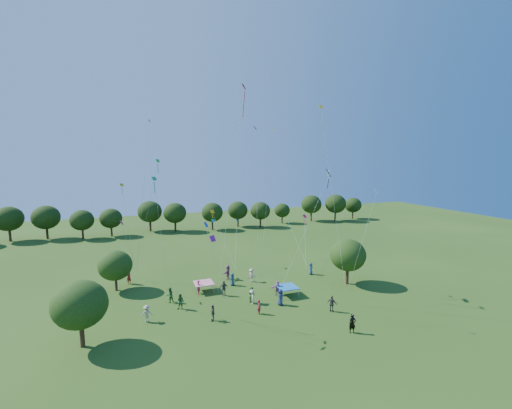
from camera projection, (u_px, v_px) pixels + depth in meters
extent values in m
plane|color=#2F5017|center=(323.00, 381.00, 24.50)|extent=(160.00, 160.00, 0.00)
cylinder|color=#422B19|center=(82.00, 336.00, 28.86)|extent=(0.38, 0.38, 1.85)
ellipsoid|color=#223F12|center=(80.00, 305.00, 28.48)|extent=(4.47, 4.47, 4.03)
cylinder|color=#422B19|center=(116.00, 285.00, 41.19)|extent=(0.30, 0.30, 1.45)
ellipsoid|color=#223F12|center=(115.00, 265.00, 40.87)|extent=(3.97, 3.97, 3.58)
cylinder|color=#422B19|center=(347.00, 277.00, 43.36)|extent=(0.39, 0.39, 1.87)
ellipsoid|color=#223F12|center=(348.00, 255.00, 42.98)|extent=(4.46, 4.46, 4.01)
cylinder|color=#422B19|center=(10.00, 236.00, 65.58)|extent=(0.45, 0.45, 2.17)
ellipsoid|color=#1B310E|center=(8.00, 219.00, 65.14)|extent=(5.22, 5.22, 4.70)
cylinder|color=#422B19|center=(47.00, 234.00, 67.40)|extent=(0.44, 0.44, 2.15)
ellipsoid|color=#1B310E|center=(46.00, 217.00, 66.96)|extent=(5.17, 5.17, 4.65)
cylinder|color=#422B19|center=(83.00, 234.00, 67.53)|extent=(0.38, 0.38, 1.87)
ellipsoid|color=#1B310E|center=(82.00, 220.00, 67.14)|extent=(4.48, 4.48, 4.03)
cylinder|color=#422B19|center=(112.00, 232.00, 69.87)|extent=(0.38, 0.38, 1.84)
ellipsoid|color=#1B310E|center=(111.00, 218.00, 69.49)|extent=(4.42, 4.42, 3.98)
cylinder|color=#422B19|center=(150.00, 226.00, 74.70)|extent=(0.44, 0.44, 2.14)
ellipsoid|color=#1B310E|center=(150.00, 212.00, 74.26)|extent=(5.14, 5.14, 4.63)
cylinder|color=#422B19|center=(175.00, 227.00, 74.42)|extent=(0.42, 0.42, 2.03)
ellipsoid|color=#1B310E|center=(175.00, 213.00, 74.00)|extent=(4.86, 4.86, 4.37)
cylinder|color=#422B19|center=(212.00, 226.00, 76.09)|extent=(0.40, 0.40, 1.96)
ellipsoid|color=#1B310E|center=(212.00, 212.00, 75.69)|extent=(4.71, 4.71, 4.24)
cylinder|color=#422B19|center=(238.00, 223.00, 79.68)|extent=(0.39, 0.39, 1.91)
ellipsoid|color=#1B310E|center=(238.00, 210.00, 79.29)|extent=(4.59, 4.59, 4.13)
cylinder|color=#422B19|center=(260.00, 223.00, 79.28)|extent=(0.39, 0.39, 1.89)
ellipsoid|color=#1B310E|center=(260.00, 211.00, 78.90)|extent=(4.54, 4.54, 4.08)
cylinder|color=#422B19|center=(282.00, 220.00, 83.93)|extent=(0.33, 0.33, 1.58)
ellipsoid|color=#1B310E|center=(282.00, 210.00, 83.60)|extent=(3.80, 3.80, 3.42)
cylinder|color=#422B19|center=(311.00, 217.00, 86.89)|extent=(0.44, 0.44, 2.13)
ellipsoid|color=#1B310E|center=(311.00, 204.00, 86.45)|extent=(5.12, 5.12, 4.61)
cylinder|color=#422B19|center=(335.00, 217.00, 87.01)|extent=(0.45, 0.45, 2.18)
ellipsoid|color=#1B310E|center=(336.00, 204.00, 86.57)|extent=(5.24, 5.24, 4.72)
cylinder|color=#422B19|center=(353.00, 215.00, 90.06)|extent=(0.37, 0.37, 1.81)
ellipsoid|color=#1B310E|center=(353.00, 205.00, 89.69)|extent=(4.35, 4.35, 3.91)
cube|color=#BD163E|center=(204.00, 283.00, 40.88)|extent=(2.20, 2.20, 0.08)
cylinder|color=#999999|center=(197.00, 291.00, 39.68)|extent=(0.05, 0.05, 1.10)
cylinder|color=#999999|center=(214.00, 289.00, 40.36)|extent=(0.05, 0.05, 1.10)
cylinder|color=#999999|center=(194.00, 285.00, 41.54)|extent=(0.05, 0.05, 1.10)
cylinder|color=#999999|center=(210.00, 283.00, 42.22)|extent=(0.05, 0.05, 1.10)
cube|color=#1B6BB4|center=(287.00, 287.00, 39.63)|extent=(2.20, 2.20, 0.08)
cylinder|color=#999999|center=(283.00, 295.00, 38.42)|extent=(0.05, 0.05, 1.10)
cylinder|color=#999999|center=(299.00, 293.00, 39.10)|extent=(0.05, 0.05, 1.10)
cylinder|color=#999999|center=(276.00, 289.00, 40.28)|extent=(0.05, 0.05, 1.10)
cylinder|color=#999999|center=(291.00, 287.00, 40.96)|extent=(0.05, 0.05, 1.10)
imported|color=black|center=(352.00, 324.00, 31.15)|extent=(0.74, 0.55, 1.78)
imported|color=navy|center=(232.00, 279.00, 42.83)|extent=(0.87, 0.84, 1.59)
imported|color=#9E1C44|center=(198.00, 287.00, 40.17)|extent=(0.44, 0.64, 1.62)
imported|color=#2D5F29|center=(181.00, 302.00, 35.97)|extent=(0.95, 0.79, 1.70)
imported|color=beige|center=(252.00, 297.00, 37.40)|extent=(0.77, 1.14, 1.60)
imported|color=#443F37|center=(224.00, 288.00, 39.62)|extent=(1.05, 0.48, 1.78)
imported|color=#8D5271|center=(228.00, 272.00, 44.94)|extent=(1.61, 1.81, 1.92)
imported|color=navy|center=(280.00, 297.00, 37.08)|extent=(0.61, 0.94, 1.76)
imported|color=maroon|center=(129.00, 277.00, 43.30)|extent=(0.80, 0.81, 1.86)
imported|color=#245528|center=(252.00, 295.00, 37.74)|extent=(0.66, 0.96, 1.77)
imported|color=#B8A493|center=(252.00, 275.00, 44.15)|extent=(1.10, 1.20, 1.73)
imported|color=#403833|center=(332.00, 304.00, 35.51)|extent=(0.99, 1.04, 1.68)
imported|color=#AC64A2|center=(277.00, 288.00, 39.81)|extent=(1.65, 1.17, 1.67)
imported|color=navy|center=(311.00, 269.00, 46.90)|extent=(0.62, 0.89, 1.63)
imported|color=maroon|center=(259.00, 307.00, 34.99)|extent=(0.37, 0.57, 1.51)
imported|color=#275C28|center=(170.00, 295.00, 37.76)|extent=(0.95, 0.78, 1.70)
imported|color=#AC9C89|center=(147.00, 313.00, 33.29)|extent=(1.12, 0.55, 1.68)
imported|color=#403733|center=(213.00, 313.00, 33.50)|extent=(0.64, 1.03, 1.63)
cube|color=black|center=(329.00, 173.00, 40.08)|extent=(1.12, 1.24, 0.94)
cube|color=black|center=(328.00, 184.00, 40.30)|extent=(0.10, 0.27, 1.18)
sphere|color=white|center=(329.00, 172.00, 40.01)|extent=(0.34, 0.34, 0.34)
cylinder|color=white|center=(329.00, 174.00, 40.05)|extent=(0.25, 0.48, 0.32)
cylinder|color=white|center=(329.00, 174.00, 40.05)|extent=(0.25, 0.48, 0.32)
cylinder|color=beige|center=(305.00, 231.00, 39.57)|extent=(6.27, 0.75, 12.39)
cube|color=red|center=(244.00, 86.00, 39.43)|extent=(0.72, 0.79, 0.62)
cube|color=red|center=(244.00, 104.00, 39.74)|extent=(0.15, 0.64, 2.94)
cylinder|color=beige|center=(231.00, 188.00, 38.40)|extent=(4.44, 3.94, 22.46)
cube|color=#E40D44|center=(305.00, 216.00, 51.52)|extent=(0.74, 0.65, 0.46)
cube|color=#E40D44|center=(304.00, 221.00, 51.67)|extent=(0.13, 0.20, 0.85)
cylinder|color=beige|center=(305.00, 242.00, 48.45)|extent=(3.09, 6.38, 5.63)
cube|color=#E0A00B|center=(321.00, 107.00, 35.18)|extent=(0.55, 0.45, 0.36)
cylinder|color=beige|center=(334.00, 203.00, 36.16)|extent=(2.67, 1.77, 19.61)
cube|color=gold|center=(122.00, 185.00, 43.83)|extent=(0.53, 0.48, 0.36)
cube|color=gold|center=(122.00, 190.00, 43.97)|extent=(0.10, 0.20, 0.82)
cylinder|color=beige|center=(129.00, 229.00, 44.00)|extent=(1.16, 1.70, 10.97)
cube|color=#1A9151|center=(154.00, 179.00, 32.59)|extent=(0.55, 0.50, 0.34)
cube|color=#1A9151|center=(154.00, 187.00, 32.75)|extent=(0.12, 0.26, 1.10)
cylinder|color=beige|center=(162.00, 241.00, 34.49)|extent=(1.13, 1.85, 12.43)
cube|color=#1139B2|center=(206.00, 225.00, 30.84)|extent=(0.52, 0.59, 0.44)
cylinder|color=beige|center=(217.00, 268.00, 32.41)|extent=(2.14, 1.36, 8.40)
cube|color=#801688|center=(255.00, 128.00, 33.42)|extent=(0.44, 0.46, 0.31)
cylinder|color=beige|center=(257.00, 215.00, 35.50)|extent=(0.99, 1.58, 17.32)
cube|color=white|center=(376.00, 191.00, 34.68)|extent=(0.81, 0.76, 0.52)
cylinder|color=beige|center=(361.00, 245.00, 35.91)|extent=(1.95, 1.71, 10.94)
cube|color=#0D85C8|center=(213.00, 220.00, 48.77)|extent=(0.47, 0.34, 0.36)
cylinder|color=beige|center=(224.00, 245.00, 46.96)|extent=(1.71, 5.37, 5.57)
cube|color=#BB0B2B|center=(122.00, 223.00, 38.65)|extent=(0.43, 0.67, 0.54)
cylinder|color=beige|center=(130.00, 250.00, 41.56)|extent=(1.48, 4.64, 7.07)
cube|color=#FF9D0D|center=(212.00, 212.00, 48.23)|extent=(0.62, 0.48, 0.46)
cube|color=#FF9D0D|center=(212.00, 216.00, 48.37)|extent=(0.12, 0.16, 0.63)
cylinder|color=beige|center=(224.00, 240.00, 46.75)|extent=(1.94, 4.95, 6.86)
cube|color=gold|center=(272.00, 129.00, 41.86)|extent=(0.38, 0.52, 0.42)
cylinder|color=beige|center=(267.00, 202.00, 43.88)|extent=(0.70, 1.96, 17.84)
cube|color=green|center=(158.00, 161.00, 43.17)|extent=(0.56, 0.52, 0.39)
cube|color=green|center=(158.00, 168.00, 43.34)|extent=(0.10, 0.30, 1.29)
cylinder|color=beige|center=(147.00, 218.00, 43.72)|extent=(3.29, 0.32, 14.03)
cube|color=blue|center=(237.00, 220.00, 50.32)|extent=(0.48, 0.64, 0.54)
cylinder|color=beige|center=(236.00, 244.00, 47.66)|extent=(2.07, 5.81, 5.23)
cube|color=#911883|center=(213.00, 239.00, 29.78)|extent=(0.63, 0.54, 0.50)
cylinder|color=beige|center=(220.00, 275.00, 31.93)|extent=(1.91, 2.81, 7.37)
cube|color=silver|center=(149.00, 121.00, 40.18)|extent=(0.46, 0.42, 0.35)
cylinder|color=beige|center=(143.00, 200.00, 42.33)|extent=(2.26, 2.71, 18.76)
cube|color=#0CC1BD|center=(288.00, 221.00, 54.24)|extent=(0.37, 0.52, 0.39)
cube|color=#0CC1BD|center=(288.00, 226.00, 54.39)|extent=(0.17, 0.20, 0.87)
cylinder|color=beige|center=(297.00, 244.00, 49.71)|extent=(1.65, 9.85, 4.46)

